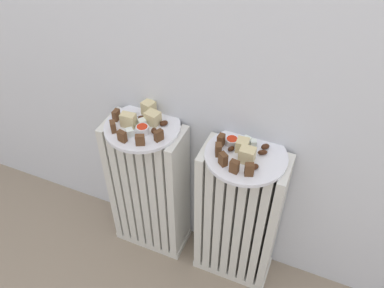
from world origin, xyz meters
TOP-DOWN VIEW (x-y plane):
  - radiator_left at (-0.18, 0.28)m, footprint 0.29×0.14m
  - radiator_right at (0.18, 0.28)m, footprint 0.29×0.14m
  - plate_left at (-0.18, 0.28)m, footprint 0.25×0.25m
  - plate_right at (0.18, 0.28)m, footprint 0.25×0.25m
  - dark_cake_slice_left_0 at (-0.27, 0.28)m, footprint 0.02×0.03m
  - dark_cake_slice_left_1 at (-0.25, 0.22)m, footprint 0.03×0.03m
  - dark_cake_slice_left_2 at (-0.20, 0.19)m, footprint 0.03×0.02m
  - dark_cake_slice_left_3 at (-0.14, 0.20)m, footprint 0.03×0.03m
  - dark_cake_slice_left_4 at (-0.09, 0.24)m, footprint 0.03×0.03m
  - marble_cake_slice_left_0 at (-0.19, 0.34)m, footprint 0.05×0.05m
  - marble_cake_slice_left_1 at (-0.15, 0.31)m, footprint 0.05×0.05m
  - marble_cake_slice_left_2 at (-0.22, 0.26)m, footprint 0.05×0.03m
  - turkish_delight_left_0 at (-0.18, 0.28)m, footprint 0.03×0.03m
  - turkish_delight_left_1 at (-0.19, 0.22)m, footprint 0.03×0.03m
  - medjool_date_left_0 at (-0.19, 0.31)m, footprint 0.03×0.03m
  - medjool_date_left_1 at (-0.24, 0.30)m, footprint 0.02×0.03m
  - medjool_date_left_2 at (-0.13, 0.26)m, footprint 0.02×0.03m
  - medjool_date_left_3 at (-0.11, 0.31)m, footprint 0.03×0.04m
  - jam_bowl_left at (-0.16, 0.25)m, footprint 0.04×0.04m
  - dark_cake_slice_right_0 at (0.09, 0.29)m, footprint 0.02×0.03m
  - dark_cake_slice_right_1 at (0.10, 0.25)m, footprint 0.03×0.03m
  - dark_cake_slice_right_2 at (0.13, 0.21)m, footprint 0.03×0.03m
  - dark_cake_slice_right_3 at (0.17, 0.20)m, footprint 0.03×0.02m
  - dark_cake_slice_right_4 at (0.21, 0.20)m, footprint 0.03×0.03m
  - marble_cake_slice_right_0 at (0.16, 0.29)m, footprint 0.04×0.04m
  - marble_cake_slice_right_1 at (0.19, 0.25)m, footprint 0.04×0.04m
  - turkish_delight_right_0 at (0.18, 0.33)m, footprint 0.03×0.03m
  - turkish_delight_right_1 at (0.16, 0.33)m, footprint 0.03×0.03m
  - medjool_date_right_0 at (0.22, 0.33)m, footprint 0.03×0.03m
  - medjool_date_right_1 at (0.13, 0.28)m, footprint 0.02×0.03m
  - medjool_date_right_2 at (0.22, 0.30)m, footprint 0.03×0.03m
  - medjool_date_right_3 at (0.22, 0.23)m, footprint 0.03×0.03m
  - jam_bowl_right at (0.12, 0.31)m, footprint 0.04×0.04m
  - fork at (-0.22, 0.30)m, footprint 0.04×0.09m

SIDE VIEW (x-z plane):
  - radiator_left at x=-0.18m, z-range 0.00..0.59m
  - radiator_right at x=0.18m, z-range 0.00..0.59m
  - plate_left at x=-0.18m, z-range 0.60..0.61m
  - plate_right at x=0.18m, z-range 0.60..0.61m
  - fork at x=-0.22m, z-range 0.61..0.61m
  - medjool_date_left_1 at x=-0.24m, z-range 0.61..0.62m
  - medjool_date_left_0 at x=-0.19m, z-range 0.61..0.62m
  - medjool_date_right_0 at x=0.22m, z-range 0.61..0.63m
  - medjool_date_right_3 at x=0.22m, z-range 0.61..0.63m
  - medjool_date_left_3 at x=-0.11m, z-range 0.61..0.63m
  - medjool_date_left_2 at x=-0.13m, z-range 0.61..0.63m
  - medjool_date_right_1 at x=0.13m, z-range 0.61..0.63m
  - medjool_date_right_2 at x=0.22m, z-range 0.61..0.63m
  - turkish_delight_right_0 at x=0.18m, z-range 0.61..0.63m
  - turkish_delight_left_1 at x=-0.19m, z-range 0.61..0.63m
  - turkish_delight_right_1 at x=0.16m, z-range 0.61..0.63m
  - jam_bowl_right at x=0.12m, z-range 0.61..0.63m
  - turkish_delight_left_0 at x=-0.18m, z-range 0.61..0.63m
  - jam_bowl_left at x=-0.16m, z-range 0.61..0.64m
  - dark_cake_slice_left_0 at x=-0.27m, z-range 0.61..0.65m
  - dark_cake_slice_left_1 at x=-0.25m, z-range 0.61..0.65m
  - dark_cake_slice_left_2 at x=-0.20m, z-range 0.61..0.65m
  - dark_cake_slice_left_3 at x=-0.14m, z-range 0.61..0.65m
  - dark_cake_slice_left_4 at x=-0.09m, z-range 0.61..0.65m
  - marble_cake_slice_right_0 at x=0.16m, z-range 0.61..0.65m
  - dark_cake_slice_right_0 at x=0.09m, z-range 0.61..0.65m
  - dark_cake_slice_right_1 at x=0.10m, z-range 0.61..0.65m
  - dark_cake_slice_right_2 at x=0.13m, z-range 0.61..0.65m
  - dark_cake_slice_right_3 at x=0.17m, z-range 0.61..0.65m
  - dark_cake_slice_right_4 at x=0.21m, z-range 0.61..0.65m
  - marble_cake_slice_left_1 at x=-0.15m, z-range 0.61..0.65m
  - marble_cake_slice_left_2 at x=-0.22m, z-range 0.61..0.66m
  - marble_cake_slice_right_1 at x=0.19m, z-range 0.61..0.66m
  - marble_cake_slice_left_0 at x=-0.19m, z-range 0.61..0.66m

